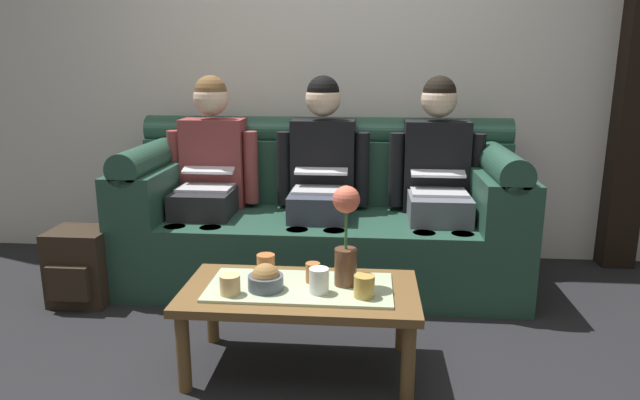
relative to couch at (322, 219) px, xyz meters
name	(u,v)px	position (x,y,z in m)	size (l,w,h in m)	color
ground_plane	(298,379)	(0.00, -1.17, -0.37)	(14.00, 14.00, 0.00)	black
back_wall_patterned	(329,38)	(0.00, 0.53, 1.08)	(6.00, 0.12, 2.90)	silver
couch	(322,219)	(0.00, 0.00, 0.00)	(2.29, 0.88, 0.96)	#234738
person_left	(210,171)	(-0.68, 0.00, 0.29)	(0.56, 0.67, 1.22)	#232326
person_middle	(322,173)	(0.00, 0.00, 0.29)	(0.56, 0.67, 1.22)	#383D4C
person_right	(437,175)	(0.68, 0.00, 0.29)	(0.56, 0.67, 1.22)	#595B66
coffee_table	(300,298)	(0.00, -1.08, -0.05)	(0.99, 0.52, 0.38)	brown
flower_vase	(346,233)	(0.19, -1.05, 0.24)	(0.11, 0.11, 0.43)	brown
snack_bowl	(266,280)	(-0.14, -1.13, 0.05)	(0.15, 0.15, 0.12)	#4C5666
cup_near_left	(319,281)	(0.09, -1.14, 0.06)	(0.08, 0.08, 0.10)	white
cup_near_right	(364,286)	(0.27, -1.17, 0.06)	(0.08, 0.08, 0.09)	gold
cup_far_center	(230,285)	(-0.27, -1.19, 0.05)	(0.08, 0.08, 0.08)	#DBB77A
cup_far_left	(266,265)	(-0.16, -0.98, 0.06)	(0.08, 0.08, 0.10)	#B26633
cup_far_right	(313,273)	(0.05, -1.03, 0.05)	(0.06, 0.06, 0.08)	#B26633
backpack_left	(82,266)	(-1.28, -0.48, -0.17)	(0.32, 0.32, 0.41)	#2D2319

